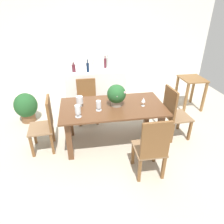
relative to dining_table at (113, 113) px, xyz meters
The scene contains 20 objects.
ground_plane 0.62m from the dining_table, 90.00° to the right, with size 7.04×7.04×0.00m, color #BCB29E.
back_wall 2.67m from the dining_table, 90.00° to the left, with size 6.40×0.10×2.60m, color white.
dining_table is the anchor object (origin of this frame).
chair_foot_end 1.15m from the dining_table, ahead, with size 0.47×0.50×1.02m.
chair_head_end 1.16m from the dining_table, behind, with size 0.43×0.48×0.97m.
chair_far_left 1.02m from the dining_table, 113.65° to the left, with size 0.45×0.43×0.92m.
chair_near_right 1.03m from the dining_table, 66.75° to the right, with size 0.44×0.45×1.02m.
flower_centerpiece 0.34m from the dining_table, 12.49° to the left, with size 0.32×0.32×0.38m.
crystal_vase_left 0.70m from the dining_table, 154.69° to the right, with size 0.10×0.10×0.20m.
crystal_vase_center_near 0.37m from the dining_table, 154.83° to the right, with size 0.10×0.10×0.17m.
crystal_vase_right 0.62m from the dining_table, behind, with size 0.12×0.12×0.18m.
wine_glass 0.58m from the dining_table, ahead, with size 0.07×0.07×0.16m.
kitchen_counter 1.60m from the dining_table, 96.23° to the left, with size 1.40×0.67×0.94m, color white.
wine_bottle_amber 1.52m from the dining_table, 103.06° to the left, with size 0.06×0.06×0.28m.
wine_bottle_green 1.74m from the dining_table, 86.52° to the left, with size 0.06×0.06×0.29m.
wine_bottle_tall 1.67m from the dining_table, 113.47° to the left, with size 0.08×0.08×0.21m.
wine_bottle_clear 1.67m from the dining_table, 96.32° to the left, with size 0.06×0.06×0.23m.
wine_bottle_dark 1.83m from the dining_table, 84.19° to the left, with size 0.08×0.08×0.29m.
side_table 2.37m from the dining_table, 27.72° to the left, with size 0.53×0.60×0.77m.
potted_plant_floor 2.04m from the dining_table, 148.41° to the left, with size 0.49×0.49×0.65m.
Camera 1 is at (-0.51, -3.04, 2.33)m, focal length 32.16 mm.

